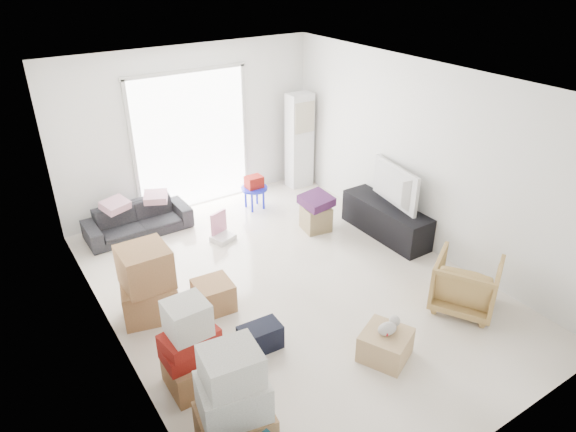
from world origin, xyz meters
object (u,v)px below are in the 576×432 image
at_px(tv_console, 386,220).
at_px(television, 388,200).
at_px(ac_tower, 299,141).
at_px(sofa, 137,215).
at_px(kids_table, 254,186).
at_px(wood_crate, 385,345).
at_px(ottoman, 316,218).
at_px(armchair, 466,281).

bearing_deg(tv_console, television, 0.00).
xyz_separation_m(ac_tower, sofa, (-3.16, -0.15, -0.56)).
relative_size(ac_tower, tv_console, 1.12).
distance_m(television, kids_table, 2.30).
relative_size(television, sofa, 0.67).
relative_size(sofa, wood_crate, 3.28).
bearing_deg(tv_console, wood_crate, -132.81).
bearing_deg(ottoman, wood_crate, -111.14).
xyz_separation_m(ac_tower, television, (0.05, -2.31, -0.28)).
relative_size(kids_table, wood_crate, 1.21).
height_order(sofa, kids_table, sofa).
height_order(television, sofa, television).
distance_m(tv_console, armchair, 1.95).
bearing_deg(kids_table, wood_crate, -99.04).
height_order(ac_tower, ottoman, ac_tower).
bearing_deg(ottoman, ac_tower, 64.39).
distance_m(ottoman, kids_table, 1.29).
height_order(ac_tower, sofa, ac_tower).
distance_m(ac_tower, kids_table, 1.34).
xyz_separation_m(ottoman, wood_crate, (-1.07, -2.76, -0.04)).
relative_size(ac_tower, television, 1.62).
distance_m(television, ottoman, 1.16).
relative_size(tv_console, wood_crate, 3.20).
bearing_deg(tv_console, ottoman, 137.76).
xyz_separation_m(television, wood_crate, (-1.87, -2.02, -0.43)).
relative_size(armchair, ottoman, 1.90).
bearing_deg(wood_crate, tv_console, 47.19).
bearing_deg(television, kids_table, 42.29).
bearing_deg(sofa, wood_crate, -72.77).
bearing_deg(kids_table, sofa, 173.05).
bearing_deg(armchair, sofa, 4.34).
height_order(ottoman, kids_table, kids_table).
xyz_separation_m(tv_console, sofa, (-3.21, 2.16, 0.05)).
xyz_separation_m(sofa, ottoman, (2.40, -1.43, -0.11)).
xyz_separation_m(sofa, wood_crate, (1.34, -4.19, -0.15)).
distance_m(tv_console, sofa, 3.87).
height_order(armchair, wood_crate, armchair).
height_order(ac_tower, armchair, ac_tower).
distance_m(ac_tower, television, 2.33).
relative_size(armchair, kids_table, 1.29).
bearing_deg(wood_crate, ottoman, 68.86).
distance_m(ottoman, wood_crate, 2.95).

